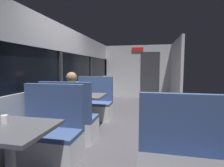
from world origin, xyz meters
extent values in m
cube|color=#423F44|center=(0.00, 0.00, -0.01)|extent=(3.30, 9.20, 0.02)
cube|color=#B2B2B7|center=(-1.45, 0.00, 0.47)|extent=(0.08, 8.40, 0.95)
cube|color=#B2B2B7|center=(-1.45, 0.00, 2.00)|extent=(0.08, 8.40, 0.60)
cube|color=black|center=(-1.46, 0.00, 1.32)|extent=(0.03, 8.40, 0.75)
cube|color=#2D2D30|center=(-1.43, 0.00, 1.32)|extent=(0.06, 0.08, 0.75)
cube|color=#2D2D30|center=(-1.43, 2.10, 1.32)|extent=(0.06, 0.08, 0.75)
cube|color=#2D2D30|center=(-1.43, 4.20, 1.32)|extent=(0.06, 0.08, 0.75)
cube|color=#B2B2B7|center=(0.00, 4.20, 1.15)|extent=(2.90, 0.08, 2.30)
cube|color=#333338|center=(0.55, 4.15, 1.00)|extent=(0.80, 0.04, 2.00)
cube|color=red|center=(0.00, 4.14, 2.12)|extent=(0.50, 0.03, 0.16)
cube|color=#B2B2B7|center=(1.45, 3.00, 1.15)|extent=(0.08, 2.40, 2.30)
cylinder|color=#9E9EA3|center=(-0.89, -2.09, 0.35)|extent=(0.10, 0.10, 0.70)
cube|color=#4C4C51|center=(-0.89, -2.09, 0.72)|extent=(0.90, 0.70, 0.04)
cube|color=silver|center=(-0.89, -1.43, 0.20)|extent=(0.95, 0.50, 0.39)
cube|color=#384C7A|center=(-0.89, -1.43, 0.42)|extent=(0.95, 0.50, 0.06)
cube|color=#384C7A|center=(-0.89, -1.22, 0.78)|extent=(0.95, 0.08, 0.65)
cylinder|color=#9E9EA3|center=(-0.89, 0.00, 0.35)|extent=(0.10, 0.10, 0.70)
cube|color=#4C4C51|center=(-0.89, 0.00, 0.72)|extent=(0.90, 0.70, 0.04)
cube|color=silver|center=(-0.89, -0.66, 0.20)|extent=(0.95, 0.50, 0.39)
cube|color=#384C7A|center=(-0.89, -0.66, 0.42)|extent=(0.95, 0.50, 0.06)
cube|color=#384C7A|center=(-0.89, -0.87, 0.78)|extent=(0.95, 0.08, 0.65)
cube|color=silver|center=(-0.89, 0.66, 0.20)|extent=(0.95, 0.50, 0.39)
cube|color=#384C7A|center=(-0.89, 0.66, 0.42)|extent=(0.95, 0.50, 0.06)
cube|color=#384C7A|center=(-0.89, 0.87, 0.78)|extent=(0.95, 0.08, 0.65)
cube|color=#384C7A|center=(0.89, -1.82, 0.78)|extent=(0.95, 0.08, 0.65)
cube|color=#26262D|center=(-0.89, -0.66, 0.23)|extent=(0.30, 0.36, 0.45)
cube|color=#59724C|center=(-0.89, -0.61, 0.75)|extent=(0.34, 0.22, 0.60)
sphere|color=#8C664C|center=(-0.89, -0.59, 1.16)|extent=(0.20, 0.20, 0.20)
cylinder|color=#59724C|center=(-1.09, -0.43, 0.77)|extent=(0.07, 0.28, 0.07)
cylinder|color=#59724C|center=(-0.69, -0.43, 0.77)|extent=(0.07, 0.28, 0.07)
cylinder|color=white|center=(-1.02, -2.01, 0.79)|extent=(0.07, 0.07, 0.09)
camera|label=1|loc=(0.51, -3.56, 1.35)|focal=27.72mm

